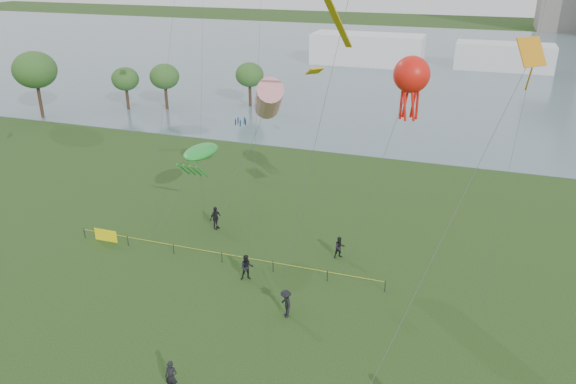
% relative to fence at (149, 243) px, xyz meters
% --- Properties ---
extents(lake, '(400.00, 120.00, 0.08)m').
position_rel_fence_xyz_m(lake, '(12.48, 86.35, -0.53)').
color(lake, slate).
rests_on(lake, ground_plane).
extents(pavilion_left, '(22.00, 8.00, 6.00)m').
position_rel_fence_xyz_m(pavilion_left, '(0.48, 81.35, 2.45)').
color(pavilion_left, white).
rests_on(pavilion_left, ground_plane).
extents(pavilion_right, '(18.00, 7.00, 5.00)m').
position_rel_fence_xyz_m(pavilion_right, '(26.48, 84.35, 1.95)').
color(pavilion_right, silver).
rests_on(pavilion_right, ground_plane).
extents(trees, '(29.73, 19.71, 8.99)m').
position_rel_fence_xyz_m(trees, '(-25.56, 33.37, 4.99)').
color(trees, '#332217').
rests_on(trees, ground_plane).
extents(fence, '(24.07, 0.07, 1.05)m').
position_rel_fence_xyz_m(fence, '(0.00, 0.00, 0.00)').
color(fence, black).
rests_on(fence, ground_plane).
extents(spectator_a, '(1.13, 1.03, 1.88)m').
position_rel_fence_xyz_m(spectator_a, '(8.75, -1.54, 0.38)').
color(spectator_a, black).
rests_on(spectator_a, ground_plane).
extents(spectator_b, '(1.30, 1.38, 1.88)m').
position_rel_fence_xyz_m(spectator_b, '(12.72, -4.76, 0.38)').
color(spectator_b, black).
rests_on(spectator_b, ground_plane).
extents(spectator_c, '(0.82, 1.23, 1.95)m').
position_rel_fence_xyz_m(spectator_c, '(3.31, 4.84, 0.42)').
color(spectator_c, black).
rests_on(spectator_c, ground_plane).
extents(spectator_f, '(0.72, 0.53, 1.83)m').
position_rel_fence_xyz_m(spectator_f, '(9.24, -12.81, 0.36)').
color(spectator_f, black).
rests_on(spectator_f, ground_plane).
extents(spectator_g, '(1.04, 1.01, 1.69)m').
position_rel_fence_xyz_m(spectator_g, '(14.12, 3.47, 0.29)').
color(spectator_g, black).
rests_on(spectator_g, ground_plane).
extents(kite_windsock, '(5.64, 6.47, 12.88)m').
position_rel_fence_xyz_m(kite_windsock, '(7.56, 6.26, 10.33)').
color(kite_windsock, '#3F3F42').
extents(kite_creature, '(3.96, 5.95, 6.83)m').
position_rel_fence_xyz_m(kite_creature, '(2.11, 5.28, 5.84)').
color(kite_creature, '#3F3F42').
extents(kite_octopus, '(4.57, 4.52, 15.13)m').
position_rel_fence_xyz_m(kite_octopus, '(18.29, 3.40, 13.34)').
color(kite_octopus, '#3F3F42').
extents(kite_delta, '(7.46, 14.97, 17.63)m').
position_rel_fence_xyz_m(kite_delta, '(23.95, -6.31, 15.40)').
color(kite_delta, '#3F3F42').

